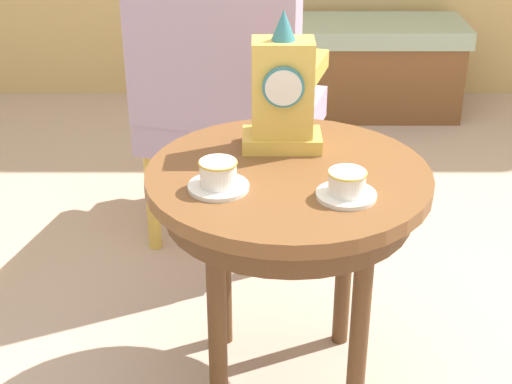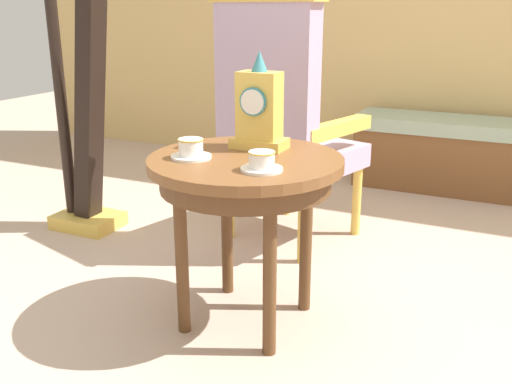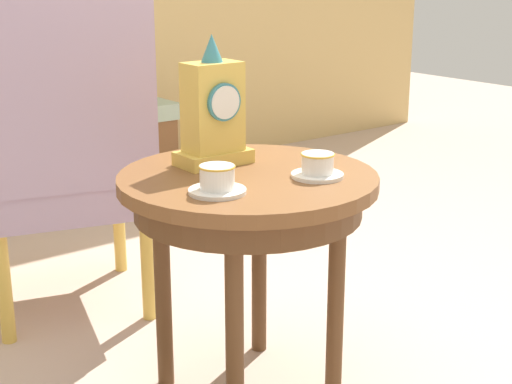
% 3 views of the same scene
% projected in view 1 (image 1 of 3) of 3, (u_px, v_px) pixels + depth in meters
% --- Properties ---
extents(ground_plane, '(10.00, 10.00, 0.00)m').
position_uv_depth(ground_plane, '(320.00, 380.00, 2.01)').
color(ground_plane, '#BCA38E').
extents(side_table, '(0.65, 0.65, 0.61)m').
position_uv_depth(side_table, '(288.00, 201.00, 1.77)').
color(side_table, brown).
rests_on(side_table, ground).
extents(teacup_left, '(0.13, 0.13, 0.07)m').
position_uv_depth(teacup_left, '(219.00, 177.00, 1.64)').
color(teacup_left, white).
rests_on(teacup_left, side_table).
extents(teacup_right, '(0.13, 0.13, 0.06)m').
position_uv_depth(teacup_right, '(347.00, 186.00, 1.61)').
color(teacup_right, white).
rests_on(teacup_right, side_table).
extents(mantel_clock, '(0.19, 0.11, 0.34)m').
position_uv_depth(mantel_clock, '(283.00, 95.00, 1.79)').
color(mantel_clock, gold).
rests_on(mantel_clock, side_table).
extents(armchair, '(0.67, 0.66, 1.14)m').
position_uv_depth(armchair, '(225.00, 75.00, 2.38)').
color(armchair, '#B299B7').
rests_on(armchair, ground).
extents(window_bench, '(1.04, 0.40, 0.44)m').
position_uv_depth(window_bench, '(352.00, 67.00, 3.64)').
color(window_bench, '#9EB299').
rests_on(window_bench, ground).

